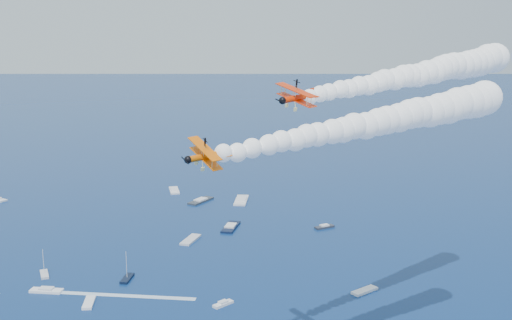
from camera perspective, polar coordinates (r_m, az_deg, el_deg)
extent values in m
cube|color=white|center=(188.74, -18.46, -11.17)|extent=(9.50, 4.97, 0.70)
cube|color=silver|center=(220.76, -5.95, -7.19)|extent=(7.80, 11.61, 0.70)
cube|color=white|center=(178.05, -14.90, -12.38)|extent=(2.77, 8.11, 0.70)
cube|color=silver|center=(171.71, -3.00, -12.91)|extent=(5.93, 5.08, 0.70)
cube|color=white|center=(181.98, 9.81, -11.59)|extent=(8.60, 6.65, 0.70)
cube|color=black|center=(191.21, -11.61, -10.47)|extent=(3.90, 7.60, 0.70)
cube|color=silver|center=(200.57, -18.64, -9.79)|extent=(3.87, 7.09, 0.70)
cube|color=black|center=(233.11, -2.31, -6.09)|extent=(8.44, 14.11, 0.70)
cube|color=silver|center=(268.06, -1.34, -3.67)|extent=(8.13, 16.36, 0.70)
cube|color=white|center=(286.43, -7.43, -2.75)|extent=(4.99, 12.63, 0.70)
cube|color=#2E343D|center=(268.29, -5.03, -3.70)|extent=(11.67, 13.24, 0.70)
cube|color=#2A2D38|center=(234.39, 6.23, -6.05)|extent=(7.96, 5.05, 0.70)
cube|color=white|center=(180.50, -11.52, -11.97)|extent=(37.39, 10.96, 0.04)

